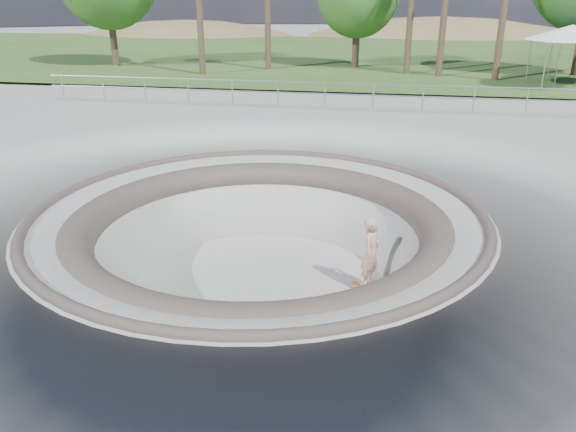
# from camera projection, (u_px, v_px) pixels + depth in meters

# --- Properties ---
(ground) EXTENTS (180.00, 180.00, 0.00)m
(ground) POSITION_uv_depth(u_px,v_px,m) (258.00, 211.00, 12.69)
(ground) COLOR #AEAFA9
(ground) RESTS_ON ground
(skate_bowl) EXTENTS (14.00, 14.00, 4.10)m
(skate_bowl) POSITION_uv_depth(u_px,v_px,m) (260.00, 283.00, 13.37)
(skate_bowl) COLOR #AEAFA9
(skate_bowl) RESTS_ON ground
(grass_strip) EXTENTS (180.00, 36.00, 0.12)m
(grass_strip) POSITION_uv_depth(u_px,v_px,m) (360.00, 54.00, 43.68)
(grass_strip) COLOR #2E5421
(grass_strip) RESTS_ON ground
(distant_hills) EXTENTS (103.20, 45.00, 28.60)m
(distant_hills) POSITION_uv_depth(u_px,v_px,m) (402.00, 99.00, 66.88)
(distant_hills) COLOR brown
(distant_hills) RESTS_ON ground
(safety_railing) EXTENTS (25.00, 0.06, 1.03)m
(safety_railing) POSITION_uv_depth(u_px,v_px,m) (325.00, 94.00, 23.40)
(safety_railing) COLOR #92959A
(safety_railing) RESTS_ON ground
(skateboard) EXTENTS (0.85, 0.29, 0.09)m
(skateboard) POSITION_uv_depth(u_px,v_px,m) (369.00, 286.00, 13.23)
(skateboard) COLOR olive
(skateboard) RESTS_ON ground
(skater) EXTENTS (0.57, 0.71, 1.70)m
(skater) POSITION_uv_depth(u_px,v_px,m) (371.00, 253.00, 12.91)
(skater) COLOR tan
(skater) RESTS_ON skateboard
(canopy_white) EXTENTS (5.85, 5.85, 2.96)m
(canopy_white) POSITION_uv_depth(u_px,v_px,m) (572.00, 33.00, 26.65)
(canopy_white) COLOR #92959A
(canopy_white) RESTS_ON ground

